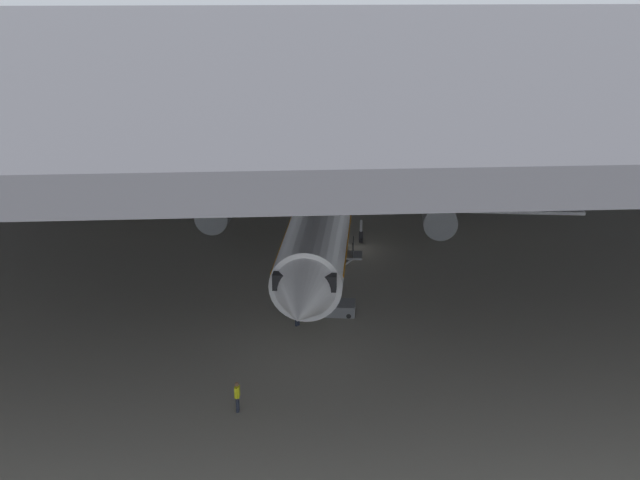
{
  "coord_description": "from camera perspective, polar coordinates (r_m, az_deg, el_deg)",
  "views": [
    {
      "loc": [
        -5.18,
        -54.53,
        19.88
      ],
      "look_at": [
        -1.84,
        -5.37,
        2.67
      ],
      "focal_mm": 43.36,
      "sensor_mm": 36.0,
      "label": 1
    }
  ],
  "objects": [
    {
      "name": "ground_plane",
      "position": [
        58.27,
        1.45,
        -0.71
      ],
      "size": [
        110.0,
        110.0,
        0.0
      ],
      "primitive_type": "plane",
      "color": "gray"
    },
    {
      "name": "hangar_structure",
      "position": [
        68.69,
        0.4,
        14.79
      ],
      "size": [
        121.0,
        99.0,
        15.16
      ],
      "color": "#4C4F54",
      "rests_on": "ground_plane"
    },
    {
      "name": "airplane_main",
      "position": [
        56.69,
        0.38,
        2.56
      ],
      "size": [
        38.47,
        39.51,
        12.24
      ],
      "color": "white",
      "rests_on": "ground_plane"
    },
    {
      "name": "boarding_stairs",
      "position": [
        47.4,
        0.27,
        -4.56
      ],
      "size": [
        4.52,
        2.05,
        4.82
      ],
      "color": "slate",
      "rests_on": "ground_plane"
    },
    {
      "name": "crew_worker_near_nose",
      "position": [
        37.51,
        -6.13,
        -11.3
      ],
      "size": [
        0.26,
        0.55,
        1.57
      ],
      "color": "#232838",
      "rests_on": "ground_plane"
    },
    {
      "name": "crew_worker_by_stairs",
      "position": [
        45.65,
        -1.69,
        -5.2
      ],
      "size": [
        0.43,
        0.41,
        1.73
      ],
      "color": "#232838",
      "rests_on": "ground_plane"
    },
    {
      "name": "airplane_distant",
      "position": [
        90.94,
        -14.37,
        8.04
      ],
      "size": [
        28.67,
        28.71,
        9.75
      ],
      "color": "white",
      "rests_on": "ground_plane"
    }
  ]
}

